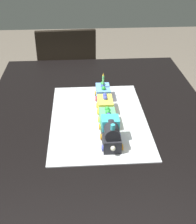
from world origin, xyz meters
name	(u,v)px	position (x,y,z in m)	size (l,w,h in m)	color
dining_table	(99,140)	(0.00, 0.00, 0.63)	(1.40, 1.00, 0.74)	black
chair	(68,77)	(1.03, 0.16, 0.47)	(0.42, 0.42, 0.86)	black
cake_board	(98,118)	(0.01, 0.00, 0.74)	(0.60, 0.40, 0.00)	silver
cake_locomotive	(111,134)	(-0.17, -0.03, 0.79)	(0.14, 0.08, 0.12)	#232328
cake_car_caboose_mint_green	(108,119)	(-0.05, -0.03, 0.77)	(0.10, 0.08, 0.07)	#59CC7A
cake_car_tanker_lemon	(105,105)	(0.07, -0.03, 0.77)	(0.10, 0.08, 0.07)	#F4E04C
cake_car_flatbed_sky_blue	(103,92)	(0.19, -0.03, 0.77)	(0.10, 0.08, 0.07)	#669EEA
birthday_candle	(103,79)	(0.19, -0.03, 0.84)	(0.01, 0.01, 0.06)	#66D872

